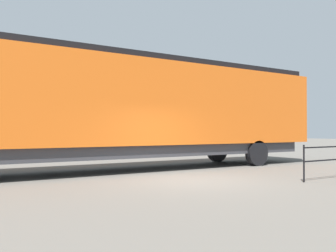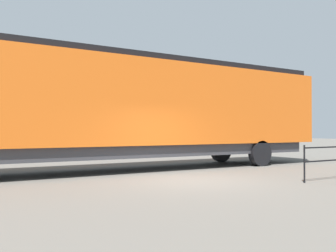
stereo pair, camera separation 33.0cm
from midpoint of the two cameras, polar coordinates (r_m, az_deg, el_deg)
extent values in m
plane|color=#666059|center=(11.48, 4.55, -8.36)|extent=(120.00, 120.00, 0.00)
cube|color=orange|center=(14.35, -5.90, 3.42)|extent=(2.94, 18.05, 3.13)
cube|color=black|center=(18.90, 15.55, 1.01)|extent=(2.83, 2.76, 2.19)
cube|color=black|center=(14.57, -5.89, 10.03)|extent=(2.65, 17.33, 0.24)
cube|color=#38383D|center=(14.33, -5.91, -3.73)|extent=(2.65, 16.60, 0.45)
cylinder|color=black|center=(18.60, 8.62, -3.75)|extent=(0.30, 1.10, 1.10)
cylinder|color=black|center=(16.66, 14.47, -4.07)|extent=(0.30, 1.10, 1.10)
cylinder|color=black|center=(11.68, 20.93, -5.44)|extent=(0.05, 0.05, 1.11)
camera|label=1|loc=(0.17, -89.21, -0.01)|focal=39.79mm
camera|label=2|loc=(0.17, 90.79, 0.01)|focal=39.79mm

